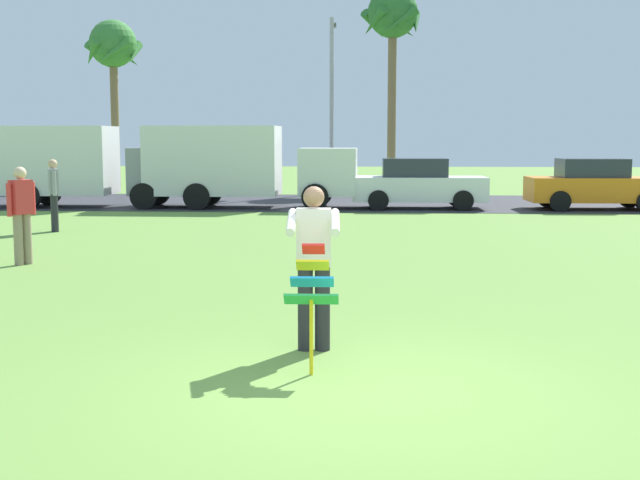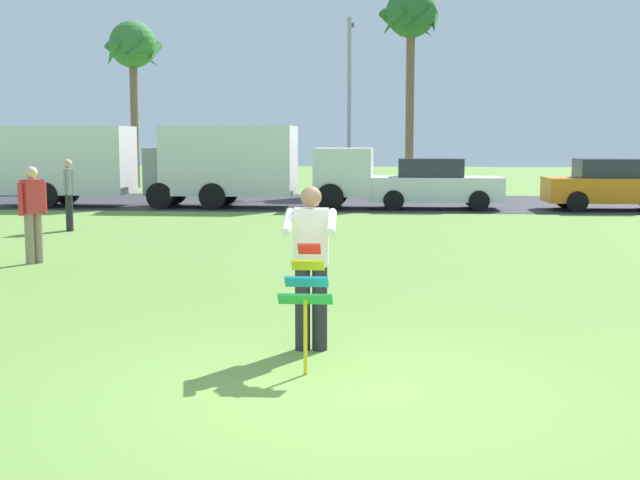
# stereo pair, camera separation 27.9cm
# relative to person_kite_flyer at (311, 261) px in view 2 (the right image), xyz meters

# --- Properties ---
(ground_plane) EXTENTS (120.00, 120.00, 0.00)m
(ground_plane) POSITION_rel_person_kite_flyer_xyz_m (0.46, -1.48, -0.95)
(ground_plane) COLOR olive
(road_strip) EXTENTS (120.00, 8.00, 0.01)m
(road_strip) POSITION_rel_person_kite_flyer_xyz_m (0.46, 20.56, -0.95)
(road_strip) COLOR #2D2D33
(road_strip) RESTS_ON ground
(person_kite_flyer) EXTENTS (0.56, 0.67, 1.73)m
(person_kite_flyer) POSITION_rel_person_kite_flyer_xyz_m (0.00, 0.00, 0.00)
(person_kite_flyer) COLOR #26262B
(person_kite_flyer) RESTS_ON ground
(kite_held) EXTENTS (0.52, 0.64, 1.20)m
(kite_held) POSITION_rel_person_kite_flyer_xyz_m (0.04, -0.75, -0.14)
(kite_held) COLOR red
(kite_held) RESTS_ON ground
(parked_truck_grey_van) EXTENTS (6.75, 2.24, 2.62)m
(parked_truck_grey_van) POSITION_rel_person_kite_flyer_xyz_m (-9.15, 18.16, 0.46)
(parked_truck_grey_van) COLOR gray
(parked_truck_grey_van) RESTS_ON ground
(parked_truck_white_box) EXTENTS (6.71, 2.15, 2.62)m
(parked_truck_white_box) POSITION_rel_person_kite_flyer_xyz_m (-3.71, 18.16, 0.46)
(parked_truck_white_box) COLOR silver
(parked_truck_white_box) RESTS_ON ground
(parked_car_white) EXTENTS (4.23, 1.89, 1.60)m
(parked_car_white) POSITION_rel_person_kite_flyer_xyz_m (2.01, 18.15, -0.18)
(parked_car_white) COLOR white
(parked_car_white) RESTS_ON ground
(parked_car_orange) EXTENTS (4.24, 1.92, 1.60)m
(parked_car_orange) POSITION_rel_person_kite_flyer_xyz_m (7.54, 18.15, -0.18)
(parked_car_orange) COLOR orange
(parked_car_orange) RESTS_ON ground
(palm_tree_left_near) EXTENTS (2.58, 2.71, 7.48)m
(palm_tree_left_near) POSITION_rel_person_kite_flyer_xyz_m (-11.05, 28.86, 5.19)
(palm_tree_left_near) COLOR brown
(palm_tree_left_near) RESTS_ON ground
(palm_tree_right_near) EXTENTS (2.58, 2.71, 8.50)m
(palm_tree_right_near) POSITION_rel_person_kite_flyer_xyz_m (1.35, 27.38, 6.13)
(palm_tree_right_near) COLOR brown
(palm_tree_right_near) RESTS_ON ground
(streetlight_pole) EXTENTS (0.24, 1.65, 7.00)m
(streetlight_pole) POSITION_rel_person_kite_flyer_xyz_m (-1.10, 25.53, 3.05)
(streetlight_pole) COLOR #9E9EA3
(streetlight_pole) RESTS_ON ground
(person_walker_near) EXTENTS (0.35, 0.52, 1.73)m
(person_walker_near) POSITION_rel_person_kite_flyer_xyz_m (-7.02, 10.96, -0.02)
(person_walker_near) COLOR #26262B
(person_walker_near) RESTS_ON ground
(person_walker_far) EXTENTS (0.38, 0.50, 1.73)m
(person_walker_far) POSITION_rel_person_kite_flyer_xyz_m (-5.57, 5.72, -0.02)
(person_walker_far) COLOR gray
(person_walker_far) RESTS_ON ground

